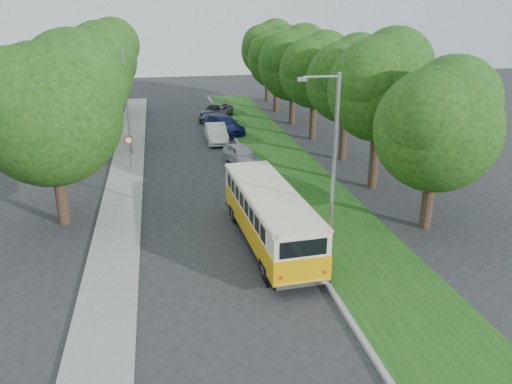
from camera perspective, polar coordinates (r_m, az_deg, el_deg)
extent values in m
plane|color=#28282A|center=(23.16, -3.92, -6.05)|extent=(120.00, 120.00, 0.00)
cube|color=gray|center=(28.22, 2.01, -0.84)|extent=(0.20, 70.00, 0.15)
cube|color=#124512|center=(28.82, 6.56, -0.53)|extent=(4.50, 70.00, 0.13)
cube|color=gray|center=(27.66, -15.21, -2.07)|extent=(2.20, 70.00, 0.12)
cylinder|color=#332319|center=(25.65, 19.08, -0.42)|extent=(0.56, 0.56, 3.35)
sphere|color=#17370C|center=(24.74, 19.96, 6.71)|extent=(5.85, 5.85, 5.85)
sphere|color=#17370C|center=(25.54, 21.62, 9.59)|extent=(4.38, 4.38, 4.38)
sphere|color=#17370C|center=(23.53, 19.21, 7.97)|extent=(4.09, 4.09, 4.09)
cylinder|color=#332319|center=(30.47, 13.38, 4.30)|extent=(0.56, 0.56, 4.26)
sphere|color=#17370C|center=(29.68, 13.98, 11.31)|extent=(5.98, 5.98, 5.98)
sphere|color=#17370C|center=(30.51, 15.54, 13.68)|extent=(4.49, 4.49, 4.49)
sphere|color=#17370C|center=(28.53, 13.07, 12.56)|extent=(4.19, 4.19, 4.19)
cylinder|color=#332319|center=(35.97, 9.97, 6.73)|extent=(0.56, 0.56, 3.95)
sphere|color=#17370C|center=(35.33, 10.32, 12.28)|extent=(5.61, 5.61, 5.61)
sphere|color=#17370C|center=(36.07, 11.61, 14.15)|extent=(4.21, 4.21, 4.21)
sphere|color=#17370C|center=(34.29, 9.48, 13.27)|extent=(3.92, 3.92, 3.92)
cylinder|color=#332319|center=(41.38, 6.52, 8.62)|extent=(0.56, 0.56, 3.86)
sphere|color=#17370C|center=(40.82, 6.72, 13.40)|extent=(5.64, 5.64, 5.64)
sphere|color=#17370C|center=(41.54, 7.89, 15.04)|extent=(4.23, 4.23, 4.23)
sphere|color=#17370C|center=(39.82, 5.88, 14.28)|extent=(3.95, 3.95, 3.95)
cylinder|color=#332319|center=(47.02, 4.19, 9.93)|extent=(0.56, 0.56, 3.58)
sphere|color=#17370C|center=(46.51, 4.30, 14.22)|extent=(6.36, 6.36, 6.36)
sphere|color=#17370C|center=(47.31, 5.48, 15.84)|extent=(4.77, 4.77, 4.77)
sphere|color=#17370C|center=(45.43, 3.40, 15.10)|extent=(4.45, 4.45, 4.45)
cylinder|color=#332319|center=(52.71, 2.32, 11.16)|extent=(0.56, 0.56, 3.68)
sphere|color=#17370C|center=(52.27, 2.37, 14.92)|extent=(5.91, 5.91, 5.91)
sphere|color=#17370C|center=(52.99, 3.37, 16.26)|extent=(4.43, 4.43, 4.43)
sphere|color=#17370C|center=(51.28, 1.58, 15.65)|extent=(4.14, 4.14, 4.14)
cylinder|color=#332319|center=(58.55, 1.30, 12.28)|extent=(0.56, 0.56, 4.05)
sphere|color=#17370C|center=(58.14, 1.33, 15.86)|extent=(5.97, 5.97, 5.97)
sphere|color=#17370C|center=(58.87, 2.25, 17.07)|extent=(4.48, 4.48, 4.48)
sphere|color=#17370C|center=(57.17, 0.59, 16.54)|extent=(4.18, 4.18, 4.18)
cylinder|color=#332319|center=(26.49, -21.50, 0.31)|extent=(0.56, 0.56, 3.68)
sphere|color=#17370C|center=(25.55, -22.57, 8.15)|extent=(6.80, 6.80, 6.80)
sphere|color=#17370C|center=(25.79, -20.08, 11.66)|extent=(5.10, 5.10, 5.10)
sphere|color=#17370C|center=(24.81, -25.52, 9.42)|extent=(4.76, 4.76, 4.76)
cylinder|color=#332319|center=(39.83, -18.32, 7.12)|extent=(0.56, 0.56, 3.68)
sphere|color=#17370C|center=(39.21, -18.93, 12.39)|extent=(6.80, 6.80, 6.80)
sphere|color=#17370C|center=(39.61, -17.29, 14.63)|extent=(5.10, 5.10, 5.10)
sphere|color=#17370C|center=(38.42, -20.77, 13.32)|extent=(4.76, 4.76, 4.76)
cylinder|color=#332319|center=(51.54, -16.90, 10.10)|extent=(0.56, 0.56, 3.68)
sphere|color=#17370C|center=(51.06, -17.34, 14.19)|extent=(6.80, 6.80, 6.80)
sphere|color=#17370C|center=(51.53, -16.07, 15.89)|extent=(5.10, 5.10, 5.10)
sphere|color=#17370C|center=(50.26, -18.72, 14.94)|extent=(4.76, 4.76, 4.76)
cylinder|color=gray|center=(20.32, 8.86, 2.10)|extent=(0.16, 0.16, 8.00)
cylinder|color=gray|center=(19.24, 7.48, 12.93)|extent=(1.40, 0.10, 0.10)
cube|color=gray|center=(19.03, 5.28, 12.72)|extent=(0.35, 0.16, 0.14)
cylinder|color=gray|center=(37.24, -14.50, 9.64)|extent=(0.16, 0.16, 7.50)
cylinder|color=gray|center=(36.82, -16.13, 15.06)|extent=(1.40, 0.10, 0.10)
cube|color=gray|center=(36.89, -17.31, 14.84)|extent=(0.35, 0.16, 0.14)
cylinder|color=gray|center=(33.89, -14.25, 4.29)|extent=(0.06, 0.06, 2.50)
cone|color=red|center=(33.62, -14.38, 5.74)|extent=(0.56, 0.02, 0.56)
cone|color=white|center=(33.60, -14.38, 5.73)|extent=(0.40, 0.02, 0.40)
imported|color=#B1B1B6|center=(34.55, -1.64, 4.27)|extent=(2.48, 4.35, 1.39)
imported|color=silver|center=(40.57, -4.58, 6.71)|extent=(1.56, 4.45, 1.47)
imported|color=navy|center=(43.52, -3.73, 7.69)|extent=(3.68, 5.53, 1.49)
imported|color=#585A5F|center=(49.06, -4.63, 9.12)|extent=(4.21, 5.89, 1.49)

